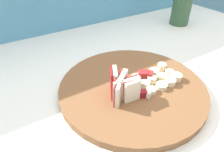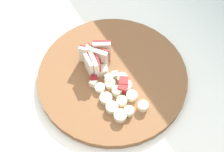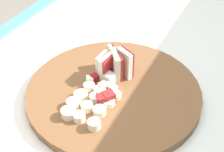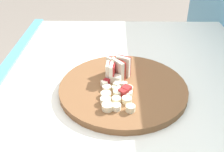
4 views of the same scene
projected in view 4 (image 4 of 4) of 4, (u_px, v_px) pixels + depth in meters
cutting_board at (123, 88)px, 0.75m from camera, size 0.36×0.36×0.02m
apple_wedge_fan at (116, 69)px, 0.77m from camera, size 0.07×0.07×0.06m
apple_dice_pile at (119, 85)px, 0.73m from camera, size 0.09×0.09×0.02m
banana_slice_rows at (116, 98)px, 0.69m from camera, size 0.12×0.09×0.02m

